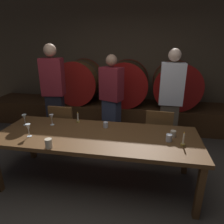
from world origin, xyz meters
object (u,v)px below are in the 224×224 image
(wine_barrel_right, at_px, (176,85))
(chair_left, at_px, (64,127))
(cup_far_left, at_px, (49,143))
(cup_far_right, at_px, (173,134))
(cup_center_left, at_px, (106,125))
(guest_left, at_px, (54,94))
(guest_right, at_px, (170,101))
(chair_right, at_px, (158,133))
(candle_left, at_px, (78,120))
(wine_barrel_center, at_px, (126,83))
(dining_table, at_px, (97,139))
(guest_center, at_px, (111,100))
(wine_glass_left, at_px, (24,117))
(candle_right, at_px, (183,142))
(wine_glass_center, at_px, (28,128))
(wine_barrel_left, at_px, (80,81))
(cup_center_right, at_px, (169,138))
(wine_glass_right, at_px, (52,117))

(wine_barrel_right, relative_size, chair_left, 1.09)
(cup_far_left, height_order, cup_far_right, cup_far_left)
(cup_far_left, bearing_deg, cup_center_left, 52.05)
(guest_left, xyz_separation_m, guest_right, (2.06, 0.07, -0.04))
(chair_right, bearing_deg, candle_left, 18.88)
(wine_barrel_center, bearing_deg, dining_table, -94.02)
(dining_table, relative_size, cup_center_left, 33.26)
(wine_barrel_center, height_order, guest_center, guest_center)
(chair_right, bearing_deg, wine_barrel_center, -62.00)
(wine_glass_left, bearing_deg, candle_right, -6.03)
(dining_table, bearing_deg, chair_left, 138.19)
(wine_glass_center, relative_size, cup_far_right, 2.14)
(chair_right, bearing_deg, dining_table, 43.06)
(wine_barrel_left, xyz_separation_m, wine_barrel_right, (2.13, 0.00, 0.00))
(wine_glass_center, bearing_deg, chair_left, 83.91)
(cup_far_left, bearing_deg, chair_left, 104.85)
(wine_barrel_right, bearing_deg, candle_right, -94.03)
(wine_glass_left, bearing_deg, cup_center_right, -4.09)
(wine_barrel_center, bearing_deg, guest_center, -100.01)
(cup_far_right, bearing_deg, guest_center, 132.95)
(cup_far_left, bearing_deg, wine_barrel_left, 100.76)
(candle_left, distance_m, wine_glass_left, 0.75)
(chair_left, bearing_deg, wine_barrel_right, -141.35)
(cup_center_left, bearing_deg, wine_glass_right, -176.80)
(candle_left, distance_m, wine_glass_right, 0.38)
(wine_barrel_center, distance_m, wine_barrel_right, 1.06)
(guest_left, bearing_deg, wine_glass_center, 93.16)
(cup_far_left, xyz_separation_m, cup_center_right, (1.35, 0.40, -0.01))
(candle_left, xyz_separation_m, wine_glass_left, (-0.71, -0.23, 0.07))
(guest_right, bearing_deg, wine_barrel_center, -47.38)
(wine_glass_center, bearing_deg, guest_center, 59.36)
(wine_glass_left, bearing_deg, chair_right, 17.15)
(guest_right, bearing_deg, guest_left, 4.07)
(guest_center, height_order, cup_far_right, guest_center)
(wine_barrel_center, bearing_deg, cup_center_right, -70.56)
(wine_barrel_center, relative_size, wine_glass_center, 5.71)
(guest_left, distance_m, cup_far_left, 1.58)
(cup_far_left, distance_m, cup_center_left, 0.84)
(wine_barrel_center, relative_size, wine_glass_right, 6.09)
(wine_barrel_left, distance_m, cup_center_left, 2.12)
(wine_barrel_center, xyz_separation_m, cup_far_left, (-0.60, -2.52, -0.21))
(wine_glass_left, height_order, cup_center_left, wine_glass_left)
(wine_barrel_center, height_order, cup_center_left, wine_barrel_center)
(wine_barrel_right, height_order, chair_right, wine_barrel_right)
(chair_left, bearing_deg, wine_glass_right, 95.15)
(candle_left, xyz_separation_m, cup_center_left, (0.44, -0.11, -0.00))
(dining_table, xyz_separation_m, cup_far_right, (0.96, 0.12, 0.10))
(candle_left, distance_m, cup_far_left, 0.77)
(chair_right, relative_size, cup_far_right, 11.17)
(candle_right, bearing_deg, guest_left, 151.54)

